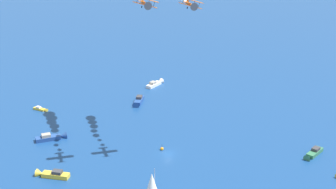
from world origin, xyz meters
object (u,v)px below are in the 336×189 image
(motorboat_offshore, at_px, (51,174))
(sailboat_outer_ring_b, at_px, (152,188))
(motorboat_far_port, at_px, (138,101))
(biplane_wingman, at_px, (145,3))
(motorboat_ahead, at_px, (156,84))
(marker_buoy, at_px, (162,149))
(motorboat_mid_cluster, at_px, (53,137))
(motorboat_outer_ring_e, at_px, (313,154))
(motorboat_outer_ring_a, at_px, (41,109))
(biplane_lead, at_px, (191,4))

(motorboat_offshore, relative_size, sailboat_outer_ring_b, 0.98)
(motorboat_far_port, height_order, biplane_wingman, biplane_wingman)
(motorboat_ahead, distance_m, marker_buoy, 60.28)
(motorboat_mid_cluster, height_order, sailboat_outer_ring_b, sailboat_outer_ring_b)
(motorboat_far_port, xyz_separation_m, motorboat_outer_ring_e, (-39.51, 60.46, -0.06))
(motorboat_mid_cluster, bearing_deg, motorboat_ahead, -142.18)
(motorboat_outer_ring_e, distance_m, marker_buoy, 47.89)
(motorboat_offshore, bearing_deg, motorboat_far_port, -131.21)
(motorboat_outer_ring_a, height_order, biplane_wingman, biplane_wingman)
(biplane_lead, bearing_deg, motorboat_mid_cluster, -30.33)
(motorboat_mid_cluster, relative_size, sailboat_outer_ring_b, 1.03)
(sailboat_outer_ring_b, bearing_deg, motorboat_outer_ring_a, -74.65)
(motorboat_offshore, xyz_separation_m, motorboat_outer_ring_a, (-3.29, -51.45, -0.30))
(biplane_lead, height_order, biplane_wingman, biplane_wingman)
(motorboat_mid_cluster, height_order, biplane_wingman, biplane_wingman)
(motorboat_offshore, height_order, biplane_wingman, biplane_wingman)
(marker_buoy, height_order, biplane_lead, biplane_lead)
(motorboat_mid_cluster, bearing_deg, motorboat_far_port, -149.80)
(motorboat_far_port, relative_size, biplane_wingman, 1.36)
(motorboat_offshore, relative_size, biplane_wingman, 1.32)
(motorboat_mid_cluster, relative_size, motorboat_outer_ring_e, 1.12)
(motorboat_offshore, relative_size, marker_buoy, 4.69)
(motorboat_far_port, bearing_deg, motorboat_outer_ring_a, -8.54)
(motorboat_ahead, bearing_deg, motorboat_far_port, 52.93)
(motorboat_far_port, distance_m, sailboat_outer_ring_b, 70.81)
(motorboat_mid_cluster, bearing_deg, marker_buoy, 148.65)
(motorboat_outer_ring_e, bearing_deg, biplane_lead, -23.97)
(motorboat_offshore, relative_size, motorboat_outer_ring_e, 1.06)
(sailboat_outer_ring_b, bearing_deg, marker_buoy, -113.89)
(motorboat_offshore, height_order, biplane_lead, biplane_lead)
(motorboat_ahead, bearing_deg, motorboat_offshore, 49.86)
(marker_buoy, xyz_separation_m, biplane_wingman, (5.70, 2.80, 48.16))
(motorboat_offshore, bearing_deg, motorboat_mid_cluster, -98.91)
(motorboat_offshore, bearing_deg, biplane_lead, -178.14)
(sailboat_outer_ring_b, relative_size, marker_buoy, 4.78)
(biplane_lead, bearing_deg, motorboat_outer_ring_e, 156.03)
(marker_buoy, bearing_deg, biplane_wingman, 26.21)
(motorboat_ahead, relative_size, motorboat_outer_ring_a, 1.70)
(motorboat_ahead, height_order, biplane_wingman, biplane_wingman)
(marker_buoy, bearing_deg, motorboat_outer_ring_a, -54.69)
(motorboat_ahead, bearing_deg, sailboat_outer_ring_b, 71.07)
(motorboat_offshore, bearing_deg, biplane_wingman, -175.58)
(sailboat_outer_ring_b, xyz_separation_m, biplane_wingman, (-6.70, -25.19, 43.96))
(motorboat_outer_ring_e, bearing_deg, motorboat_outer_ring_a, -40.81)
(motorboat_ahead, bearing_deg, motorboat_mid_cluster, 37.82)
(motorboat_offshore, height_order, motorboat_outer_ring_e, motorboat_offshore)
(motorboat_offshore, distance_m, biplane_lead, 64.09)
(motorboat_outer_ring_e, bearing_deg, marker_buoy, -24.30)
(sailboat_outer_ring_b, bearing_deg, motorboat_outer_ring_e, -171.59)
(motorboat_ahead, distance_m, motorboat_mid_cluster, 62.32)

